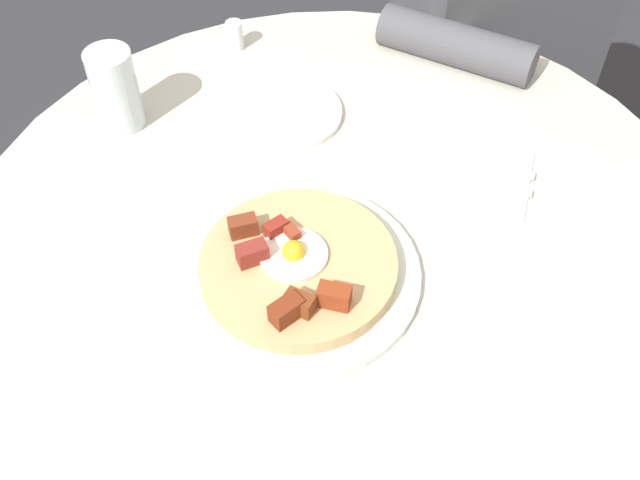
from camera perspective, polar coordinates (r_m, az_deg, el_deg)
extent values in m
plane|color=#2D2D33|center=(1.63, 0.99, -16.24)|extent=(6.00, 6.00, 0.00)
cylinder|color=beige|center=(1.02, 1.52, 0.63)|extent=(1.03, 1.03, 0.03)
cylinder|color=#333338|center=(1.32, 1.20, -9.93)|extent=(0.12, 0.12, 0.70)
cylinder|color=#333338|center=(1.62, 1.00, -16.07)|extent=(0.46, 0.46, 0.02)
cube|color=#2D2D33|center=(1.84, 11.20, 4.92)|extent=(0.32, 0.28, 0.45)
cube|color=#4C4C51|center=(1.55, 13.86, 17.21)|extent=(0.38, 0.22, 0.48)
cylinder|color=#4C4C51|center=(1.28, 10.35, 14.43)|extent=(0.23, 0.24, 0.07)
cylinder|color=silver|center=(0.95, -1.64, -2.61)|extent=(0.31, 0.31, 0.01)
cylinder|color=tan|center=(0.93, -1.67, -1.97)|extent=(0.25, 0.25, 0.02)
cylinder|color=white|center=(0.93, -2.04, -1.12)|extent=(0.09, 0.09, 0.01)
sphere|color=yellow|center=(0.92, -2.05, -0.88)|extent=(0.03, 0.03, 0.03)
cube|color=maroon|center=(0.86, -2.57, -5.39)|extent=(0.04, 0.03, 0.03)
cube|color=maroon|center=(0.95, -5.87, 1.00)|extent=(0.04, 0.02, 0.03)
cube|color=maroon|center=(0.87, 1.08, -4.31)|extent=(0.04, 0.04, 0.03)
cube|color=brown|center=(0.87, -1.59, -4.83)|extent=(0.04, 0.04, 0.03)
cube|color=maroon|center=(0.95, -3.37, 0.89)|extent=(0.03, 0.03, 0.02)
cube|color=brown|center=(0.94, -2.18, 0.52)|extent=(0.02, 0.03, 0.02)
cube|color=maroon|center=(0.92, -5.19, -1.03)|extent=(0.04, 0.02, 0.03)
cube|color=#387F2D|center=(0.93, -1.79, -1.09)|extent=(0.01, 0.01, 0.00)
cube|color=#387F2D|center=(0.91, -2.61, -2.06)|extent=(0.00, 0.01, 0.00)
cube|color=#387F2D|center=(0.92, -1.23, -1.21)|extent=(0.01, 0.01, 0.00)
cube|color=#387F2D|center=(0.94, -1.36, -0.30)|extent=(0.01, 0.01, 0.00)
cylinder|color=white|center=(1.17, -2.58, 9.69)|extent=(0.18, 0.18, 0.01)
cube|color=white|center=(1.09, 11.29, 4.92)|extent=(0.22, 0.21, 0.00)
cube|color=silver|center=(1.10, 11.47, 5.71)|extent=(0.15, 0.12, 0.00)
cube|color=silver|center=(1.08, 11.18, 4.44)|extent=(0.15, 0.12, 0.00)
cylinder|color=silver|center=(1.16, -15.34, 10.99)|extent=(0.07, 0.07, 0.13)
cylinder|color=white|center=(1.30, -6.52, 15.24)|extent=(0.03, 0.03, 0.05)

